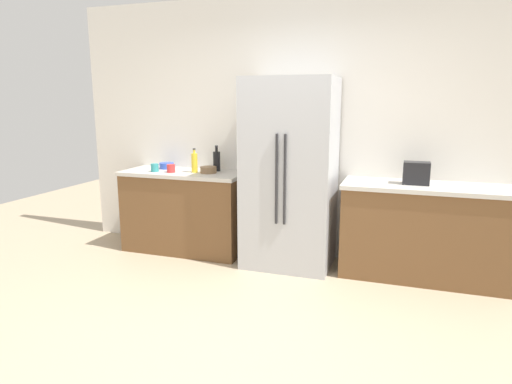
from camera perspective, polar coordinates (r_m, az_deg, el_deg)
ground_plane at (r=3.34m, az=-2.72°, el=-18.34°), size 10.38×10.38×0.00m
kitchen_back_panel at (r=4.79m, az=5.82°, el=8.06°), size 5.19×0.10×2.75m
counter_left at (r=5.04m, az=-9.12°, el=-2.44°), size 1.37×0.59×0.90m
counter_right at (r=4.49m, az=20.76°, el=-4.82°), size 1.53×0.59×0.90m
refrigerator at (r=4.45m, az=4.35°, el=2.31°), size 0.88×0.68×1.89m
toaster at (r=4.38m, az=19.93°, el=2.30°), size 0.24×0.16×0.21m
bottle_a at (r=4.85m, az=-7.93°, el=3.79°), size 0.07×0.07×0.26m
bottle_b at (r=4.91m, az=-5.09°, el=4.02°), size 0.08×0.08×0.28m
cup_a at (r=4.99m, az=-12.91°, el=3.07°), size 0.09×0.09×0.09m
cup_b at (r=4.90m, az=-10.89°, el=3.00°), size 0.09×0.09×0.09m
bowl_a at (r=4.80m, az=-6.15°, el=2.86°), size 0.17×0.17×0.07m
bowl_b at (r=5.19m, az=-11.43°, el=3.35°), size 0.16×0.16×0.07m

